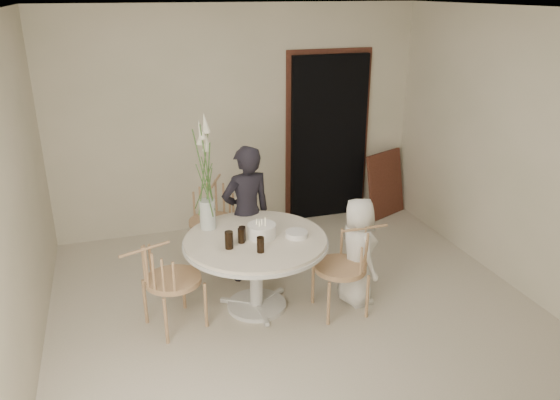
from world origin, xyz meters
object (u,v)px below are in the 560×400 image
object	(u,v)px
chair_far	(214,210)
girl	(247,214)
flower_vase	(206,185)
table	(256,249)
chair_right	(353,257)
chair_left	(160,275)
boy	(358,252)
birthday_cake	(262,231)

from	to	relation	value
chair_far	girl	bearing A→B (deg)	-45.14
chair_far	flower_vase	distance (m)	1.04
table	chair_far	size ratio (longest dim) A/B	1.52
chair_right	chair_left	xyz separation A→B (m)	(-1.73, 0.17, 0.01)
table	boy	xyz separation A→B (m)	(0.94, -0.18, -0.08)
table	chair_right	distance (m)	0.89
chair_right	girl	world-z (taller)	girl
chair_far	flower_vase	bearing A→B (deg)	-80.95
table	chair_left	bearing A→B (deg)	-173.00
table	birthday_cake	size ratio (longest dim) A/B	5.12
girl	boy	world-z (taller)	girl
chair_right	birthday_cake	xyz separation A→B (m)	(-0.79, 0.28, 0.25)
chair_left	birthday_cake	world-z (taller)	birthday_cake
chair_right	table	bearing A→B (deg)	-108.99
flower_vase	table	bearing A→B (deg)	-43.14
boy	chair_left	bearing A→B (deg)	84.11
chair_right	boy	bearing A→B (deg)	135.15
boy	birthday_cake	size ratio (longest dim) A/B	4.10
chair_right	flower_vase	xyz separation A→B (m)	(-1.22, 0.63, 0.62)
chair_far	chair_left	bearing A→B (deg)	-95.99
table	boy	distance (m)	0.96
chair_right	chair_left	distance (m)	1.74
table	girl	distance (m)	0.61
girl	chair_right	bearing A→B (deg)	121.04
chair_right	girl	size ratio (longest dim) A/B	0.58
chair_right	chair_left	world-z (taller)	chair_left
boy	flower_vase	size ratio (longest dim) A/B	0.96
birthday_cake	chair_right	bearing A→B (deg)	-19.55
chair_left	boy	world-z (taller)	boy
flower_vase	chair_far	bearing A→B (deg)	75.55
table	chair_right	xyz separation A→B (m)	(0.85, -0.28, -0.08)
boy	chair_far	bearing A→B (deg)	35.54
chair_left	boy	xyz separation A→B (m)	(1.82, -0.07, -0.02)
chair_left	girl	size ratio (longest dim) A/B	0.60
girl	flower_vase	world-z (taller)	flower_vase
chair_left	girl	world-z (taller)	girl
table	chair_far	bearing A→B (deg)	97.65
table	boy	bearing A→B (deg)	-10.83
girl	flower_vase	size ratio (longest dim) A/B	1.29
chair_right	boy	size ratio (longest dim) A/B	0.79
chair_right	flower_vase	bearing A→B (deg)	-117.92
flower_vase	birthday_cake	bearing A→B (deg)	-39.05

